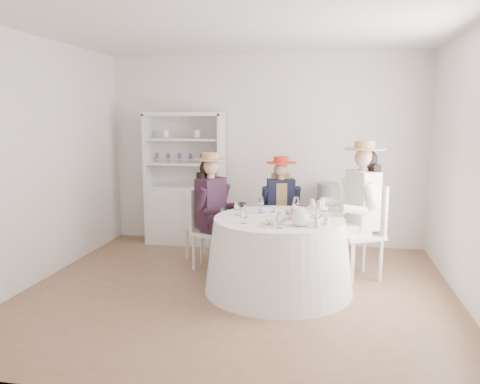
# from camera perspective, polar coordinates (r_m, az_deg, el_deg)

# --- Properties ---
(ground) EXTENTS (4.50, 4.50, 0.00)m
(ground) POSITION_cam_1_polar(r_m,az_deg,el_deg) (5.08, -0.21, -11.96)
(ground) COLOR brown
(ground) RESTS_ON ground
(ceiling) EXTENTS (4.50, 4.50, 0.00)m
(ceiling) POSITION_cam_1_polar(r_m,az_deg,el_deg) (4.81, -0.23, 19.58)
(ceiling) COLOR white
(ceiling) RESTS_ON wall_back
(wall_back) EXTENTS (4.50, 0.00, 4.50)m
(wall_back) POSITION_cam_1_polar(r_m,az_deg,el_deg) (6.73, 3.01, 5.08)
(wall_back) COLOR white
(wall_back) RESTS_ON ground
(wall_front) EXTENTS (4.50, 0.00, 4.50)m
(wall_front) POSITION_cam_1_polar(r_m,az_deg,el_deg) (2.84, -7.88, -0.70)
(wall_front) COLOR white
(wall_front) RESTS_ON ground
(wall_left) EXTENTS (0.00, 4.50, 4.50)m
(wall_left) POSITION_cam_1_polar(r_m,az_deg,el_deg) (5.63, -23.36, 3.53)
(wall_left) COLOR white
(wall_left) RESTS_ON ground
(wall_right) EXTENTS (0.00, 4.50, 4.50)m
(wall_right) POSITION_cam_1_polar(r_m,az_deg,el_deg) (4.87, 26.80, 2.52)
(wall_right) COLOR white
(wall_right) RESTS_ON ground
(tea_table) EXTENTS (1.57, 1.57, 0.78)m
(tea_table) POSITION_cam_1_polar(r_m,az_deg,el_deg) (5.01, 4.71, -7.57)
(tea_table) COLOR white
(tea_table) RESTS_ON ground
(hutch) EXTENTS (1.13, 0.45, 1.89)m
(hutch) POSITION_cam_1_polar(r_m,az_deg,el_deg) (6.82, -6.58, -0.64)
(hutch) COLOR silver
(hutch) RESTS_ON ground
(side_table) EXTENTS (0.48, 0.48, 0.63)m
(side_table) POSITION_cam_1_polar(r_m,az_deg,el_deg) (6.58, 10.57, -4.28)
(side_table) COLOR silver
(side_table) RESTS_ON ground
(hatbox) EXTENTS (0.36, 0.36, 0.30)m
(hatbox) POSITION_cam_1_polar(r_m,az_deg,el_deg) (6.48, 10.69, -0.26)
(hatbox) COLOR black
(hatbox) RESTS_ON side_table
(guest_left) EXTENTS (0.60, 0.54, 1.41)m
(guest_left) POSITION_cam_1_polar(r_m,az_deg,el_deg) (5.58, -3.38, -1.53)
(guest_left) COLOR silver
(guest_left) RESTS_ON ground
(guest_mid) EXTENTS (0.50, 0.53, 1.34)m
(guest_mid) POSITION_cam_1_polar(r_m,az_deg,el_deg) (5.91, 5.00, -1.31)
(guest_mid) COLOR silver
(guest_mid) RESTS_ON ground
(guest_right) EXTENTS (0.67, 0.60, 1.57)m
(guest_right) POSITION_cam_1_polar(r_m,az_deg,el_deg) (5.40, 14.44, -1.20)
(guest_right) COLOR silver
(guest_right) RESTS_ON ground
(spare_chair) EXTENTS (0.50, 0.50, 0.88)m
(spare_chair) POSITION_cam_1_polar(r_m,az_deg,el_deg) (6.00, -5.07, -3.96)
(spare_chair) COLOR silver
(spare_chair) RESTS_ON ground
(teacup_a) EXTENTS (0.10, 0.10, 0.07)m
(teacup_a) POSITION_cam_1_polar(r_m,az_deg,el_deg) (5.11, 2.68, -2.27)
(teacup_a) COLOR white
(teacup_a) RESTS_ON tea_table
(teacup_b) EXTENTS (0.08, 0.08, 0.06)m
(teacup_b) POSITION_cam_1_polar(r_m,az_deg,el_deg) (5.16, 4.25, -2.20)
(teacup_b) COLOR white
(teacup_b) RESTS_ON tea_table
(teacup_c) EXTENTS (0.12, 0.12, 0.08)m
(teacup_c) POSITION_cam_1_polar(r_m,az_deg,el_deg) (4.97, 7.72, -2.61)
(teacup_c) COLOR white
(teacup_c) RESTS_ON tea_table
(flower_bowl) EXTENTS (0.30, 0.30, 0.06)m
(flower_bowl) POSITION_cam_1_polar(r_m,az_deg,el_deg) (4.89, 7.36, -2.91)
(flower_bowl) COLOR white
(flower_bowl) RESTS_ON tea_table
(flower_arrangement) EXTENTS (0.18, 0.18, 0.07)m
(flower_arrangement) POSITION_cam_1_polar(r_m,az_deg,el_deg) (4.84, 6.96, -2.32)
(flower_arrangement) COLOR pink
(flower_arrangement) RESTS_ON tea_table
(table_teapot) EXTENTS (0.26, 0.19, 0.20)m
(table_teapot) POSITION_cam_1_polar(r_m,az_deg,el_deg) (4.57, 7.42, -3.08)
(table_teapot) COLOR white
(table_teapot) RESTS_ON tea_table
(sandwich_plate) EXTENTS (0.25, 0.25, 0.05)m
(sandwich_plate) POSITION_cam_1_polar(r_m,az_deg,el_deg) (4.57, 3.83, -3.90)
(sandwich_plate) COLOR white
(sandwich_plate) RESTS_ON tea_table
(cupcake_stand) EXTENTS (0.27, 0.27, 0.25)m
(cupcake_stand) POSITION_cam_1_polar(r_m,az_deg,el_deg) (4.60, 9.41, -2.92)
(cupcake_stand) COLOR white
(cupcake_stand) RESTS_ON tea_table
(stemware_set) EXTENTS (0.96, 0.97, 0.15)m
(stemware_set) POSITION_cam_1_polar(r_m,az_deg,el_deg) (4.90, 4.78, -2.30)
(stemware_set) COLOR white
(stemware_set) RESTS_ON tea_table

